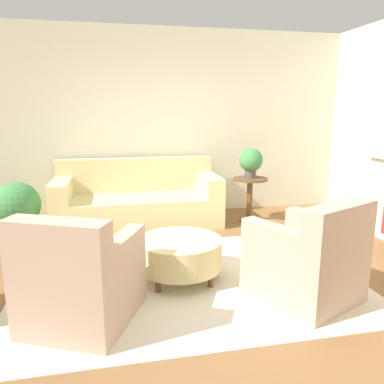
{
  "coord_description": "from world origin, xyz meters",
  "views": [
    {
      "loc": [
        -0.65,
        -3.26,
        1.61
      ],
      "look_at": [
        0.15,
        0.55,
        0.75
      ],
      "focal_mm": 35.0,
      "sensor_mm": 36.0,
      "label": 1
    }
  ],
  "objects_px": {
    "potted_plant_on_side_table": "(251,161)",
    "armchair_left": "(80,281)",
    "couch": "(138,202)",
    "armchair_right": "(309,261)",
    "ottoman_table": "(180,253)",
    "potted_plant_floor": "(17,206)",
    "side_table": "(250,192)"
  },
  "relations": [
    {
      "from": "potted_plant_on_side_table",
      "to": "armchair_left",
      "type": "bearing_deg",
      "value": -133.91
    },
    {
      "from": "couch",
      "to": "armchair_right",
      "type": "bearing_deg",
      "value": -63.11
    },
    {
      "from": "ottoman_table",
      "to": "potted_plant_floor",
      "type": "height_order",
      "value": "potted_plant_floor"
    },
    {
      "from": "armchair_right",
      "to": "potted_plant_floor",
      "type": "xyz_separation_m",
      "value": [
        -2.85,
        2.33,
        0.04
      ]
    },
    {
      "from": "armchair_left",
      "to": "side_table",
      "type": "height_order",
      "value": "armchair_left"
    },
    {
      "from": "armchair_right",
      "to": "side_table",
      "type": "distance_m",
      "value": 2.31
    },
    {
      "from": "potted_plant_on_side_table",
      "to": "couch",
      "type": "bearing_deg",
      "value": 171.39
    },
    {
      "from": "armchair_left",
      "to": "armchair_right",
      "type": "xyz_separation_m",
      "value": [
        1.89,
        0.0,
        0.0
      ]
    },
    {
      "from": "ottoman_table",
      "to": "potted_plant_on_side_table",
      "type": "distance_m",
      "value": 2.23
    },
    {
      "from": "armchair_right",
      "to": "side_table",
      "type": "height_order",
      "value": "armchair_right"
    },
    {
      "from": "couch",
      "to": "side_table",
      "type": "relative_size",
      "value": 3.53
    },
    {
      "from": "side_table",
      "to": "potted_plant_floor",
      "type": "height_order",
      "value": "potted_plant_floor"
    },
    {
      "from": "couch",
      "to": "potted_plant_floor",
      "type": "relative_size",
      "value": 3.26
    },
    {
      "from": "couch",
      "to": "ottoman_table",
      "type": "xyz_separation_m",
      "value": [
        0.27,
        -1.92,
        -0.06
      ]
    },
    {
      "from": "side_table",
      "to": "potted_plant_floor",
      "type": "bearing_deg",
      "value": 179.21
    },
    {
      "from": "armchair_left",
      "to": "side_table",
      "type": "distance_m",
      "value": 3.17
    },
    {
      "from": "couch",
      "to": "side_table",
      "type": "xyz_separation_m",
      "value": [
        1.6,
        -0.24,
        0.12
      ]
    },
    {
      "from": "couch",
      "to": "armchair_left",
      "type": "height_order",
      "value": "couch"
    },
    {
      "from": "armchair_left",
      "to": "ottoman_table",
      "type": "bearing_deg",
      "value": 34.66
    },
    {
      "from": "couch",
      "to": "ottoman_table",
      "type": "height_order",
      "value": "couch"
    },
    {
      "from": "side_table",
      "to": "potted_plant_floor",
      "type": "xyz_separation_m",
      "value": [
        -3.16,
        0.04,
        -0.05
      ]
    },
    {
      "from": "armchair_right",
      "to": "ottoman_table",
      "type": "xyz_separation_m",
      "value": [
        -1.01,
        0.6,
        -0.08
      ]
    },
    {
      "from": "armchair_left",
      "to": "ottoman_table",
      "type": "height_order",
      "value": "armchair_left"
    },
    {
      "from": "ottoman_table",
      "to": "armchair_left",
      "type": "bearing_deg",
      "value": -145.34
    },
    {
      "from": "potted_plant_floor",
      "to": "armchair_left",
      "type": "bearing_deg",
      "value": -67.61
    },
    {
      "from": "armchair_left",
      "to": "ottoman_table",
      "type": "xyz_separation_m",
      "value": [
        0.87,
        0.6,
        -0.08
      ]
    },
    {
      "from": "armchair_left",
      "to": "armchair_right",
      "type": "relative_size",
      "value": 1.0
    },
    {
      "from": "side_table",
      "to": "potted_plant_on_side_table",
      "type": "bearing_deg",
      "value": 0.0
    },
    {
      "from": "armchair_right",
      "to": "side_table",
      "type": "xyz_separation_m",
      "value": [
        0.32,
        2.29,
        0.09
      ]
    },
    {
      "from": "armchair_right",
      "to": "ottoman_table",
      "type": "height_order",
      "value": "armchair_right"
    },
    {
      "from": "potted_plant_on_side_table",
      "to": "potted_plant_floor",
      "type": "xyz_separation_m",
      "value": [
        -3.16,
        0.04,
        -0.51
      ]
    },
    {
      "from": "armchair_left",
      "to": "potted_plant_on_side_table",
      "type": "relative_size",
      "value": 2.42
    }
  ]
}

